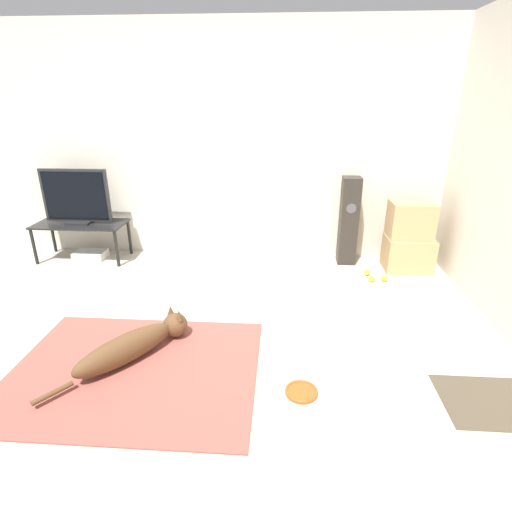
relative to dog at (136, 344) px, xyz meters
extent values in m
plane|color=#BCB29E|center=(0.25, 0.07, -0.12)|extent=(12.00, 12.00, 0.00)
cube|color=silver|center=(0.25, 2.17, 1.16)|extent=(8.00, 0.06, 2.55)
cube|color=#934C42|center=(0.03, -0.15, -0.11)|extent=(1.71, 1.32, 0.01)
ellipsoid|color=brown|center=(-0.05, -0.07, 0.00)|extent=(0.62, 0.73, 0.21)
sphere|color=brown|center=(0.22, 0.28, -0.01)|extent=(0.19, 0.19, 0.19)
cone|color=brown|center=(0.18, 0.32, 0.10)|extent=(0.06, 0.06, 0.09)
cone|color=brown|center=(0.26, 0.26, 0.10)|extent=(0.06, 0.06, 0.09)
cylinder|color=brown|center=(-0.37, -0.48, -0.06)|extent=(0.18, 0.22, 0.03)
cylinder|color=#DB511E|center=(1.19, -0.30, -0.11)|extent=(0.21, 0.21, 0.02)
torus|color=#DB511E|center=(1.19, -0.30, -0.10)|extent=(0.21, 0.21, 0.02)
cube|color=tan|center=(2.42, 1.79, 0.07)|extent=(0.49, 0.37, 0.37)
cube|color=tan|center=(2.41, 1.81, 0.45)|extent=(0.45, 0.34, 0.39)
cube|color=#2D2823|center=(1.78, 1.95, 0.38)|extent=(0.20, 0.20, 0.98)
cylinder|color=#4C4C51|center=(1.78, 1.85, 0.55)|extent=(0.11, 0.00, 0.11)
cube|color=black|center=(-1.27, 1.85, 0.31)|extent=(1.01, 0.46, 0.02)
cylinder|color=black|center=(-1.75, 1.65, 0.09)|extent=(0.04, 0.04, 0.42)
cylinder|color=black|center=(-0.79, 1.65, 0.09)|extent=(0.04, 0.04, 0.42)
cylinder|color=black|center=(-1.75, 2.04, 0.09)|extent=(0.04, 0.04, 0.42)
cylinder|color=black|center=(-0.79, 2.04, 0.09)|extent=(0.04, 0.04, 0.42)
cube|color=#232326|center=(-1.27, 1.85, 0.33)|extent=(0.27, 0.20, 0.03)
cube|color=#232326|center=(-1.27, 1.85, 0.64)|extent=(0.76, 0.04, 0.59)
cube|color=black|center=(-1.27, 1.83, 0.64)|extent=(0.70, 0.01, 0.53)
sphere|color=#C6E033|center=(1.98, 1.42, -0.08)|extent=(0.07, 0.07, 0.07)
sphere|color=#C6E033|center=(2.11, 1.44, -0.08)|extent=(0.07, 0.07, 0.07)
sphere|color=#C6E033|center=(1.96, 1.59, -0.08)|extent=(0.07, 0.07, 0.07)
cube|color=white|center=(-1.22, 1.86, -0.07)|extent=(0.35, 0.24, 0.09)
cube|color=#4C4233|center=(2.36, -0.31, -0.11)|extent=(0.57, 0.49, 0.01)
camera|label=1|loc=(1.04, -2.38, 1.67)|focal=28.00mm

